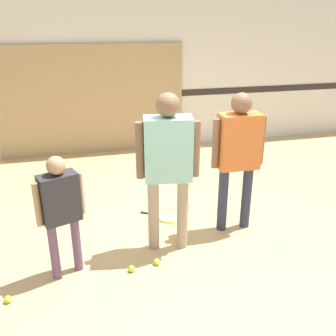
% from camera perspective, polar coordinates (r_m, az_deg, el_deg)
% --- Properties ---
extents(ground_plane, '(16.00, 16.00, 0.00)m').
position_cam_1_polar(ground_plane, '(4.32, 1.51, -10.85)').
color(ground_plane, tan).
extents(wall_back, '(16.00, 0.07, 3.20)m').
position_cam_1_polar(wall_back, '(6.95, -6.09, 15.62)').
color(wall_back, silver).
rests_on(wall_back, ground_plane).
extents(wall_panel, '(3.30, 0.05, 1.94)m').
position_cam_1_polar(wall_panel, '(6.92, -11.43, 10.04)').
color(wall_panel, tan).
rests_on(wall_panel, ground_plane).
extents(person_instructor, '(0.64, 0.33, 1.69)m').
position_cam_1_polar(person_instructor, '(3.73, 0.00, 1.65)').
color(person_instructor, tan).
rests_on(person_instructor, ground_plane).
extents(person_student_left, '(0.44, 0.30, 1.22)m').
position_cam_1_polar(person_student_left, '(3.57, -16.08, -5.34)').
color(person_student_left, '#6B4C70').
rests_on(person_student_left, ground_plane).
extents(person_student_right, '(0.61, 0.26, 1.62)m').
position_cam_1_polar(person_student_right, '(4.20, 10.66, 2.94)').
color(person_student_right, '#2D334C').
rests_on(person_student_right, ground_plane).
extents(racket_spare_on_floor, '(0.55, 0.43, 0.03)m').
position_cam_1_polar(racket_spare_on_floor, '(4.76, 0.01, -7.37)').
color(racket_spare_on_floor, '#C6D838').
rests_on(racket_spare_on_floor, ground_plane).
extents(tennis_ball_near_instructor, '(0.07, 0.07, 0.07)m').
position_cam_1_polar(tennis_ball_near_instructor, '(3.92, -1.72, -14.10)').
color(tennis_ball_near_instructor, '#CCE038').
rests_on(tennis_ball_near_instructor, ground_plane).
extents(tennis_ball_by_spare_racket, '(0.07, 0.07, 0.07)m').
position_cam_1_polar(tennis_ball_by_spare_racket, '(4.97, 2.95, -5.78)').
color(tennis_ball_by_spare_racket, '#CCE038').
rests_on(tennis_ball_by_spare_racket, ground_plane).
extents(tennis_ball_stray_left, '(0.07, 0.07, 0.07)m').
position_cam_1_polar(tennis_ball_stray_left, '(3.84, -5.56, -15.02)').
color(tennis_ball_stray_left, '#CCE038').
rests_on(tennis_ball_stray_left, ground_plane).
extents(tennis_ball_stray_right, '(0.07, 0.07, 0.07)m').
position_cam_1_polar(tennis_ball_stray_right, '(3.76, -23.21, -17.91)').
color(tennis_ball_stray_right, '#CCE038').
rests_on(tennis_ball_stray_right, ground_plane).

